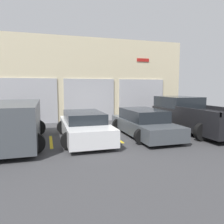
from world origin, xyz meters
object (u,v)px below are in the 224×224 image
Objects in this scene: sedan_white at (84,126)px; van_right at (143,123)px; pickup_truck at (191,115)px; sedan_side at (13,122)px.

sedan_white is 0.96× the size of van_right.
pickup_truck is 8.40m from sedan_side.
van_right is (5.60, 0.03, -0.32)m from sedan_side.
sedan_side is 1.04× the size of van_right.
van_right is at bearing -174.92° from pickup_truck.
sedan_side is (-2.80, -0.02, 0.32)m from sedan_white.
sedan_side is at bearing -179.71° from van_right.
van_right is (2.80, 0.01, 0.00)m from sedan_white.
pickup_truck is 1.15× the size of van_right.
pickup_truck reaches higher than van_right.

